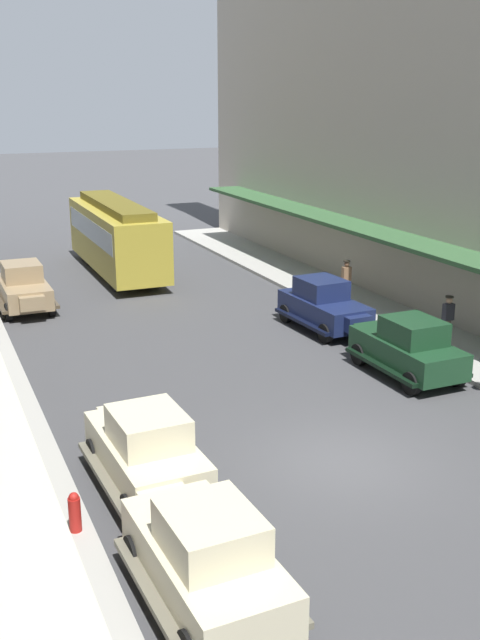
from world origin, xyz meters
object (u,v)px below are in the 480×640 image
at_px(parked_car_2, 146,447).
at_px(fire_hydrant, 75,512).
at_px(parked_car_1, 324,304).
at_px(streetcar, 116,234).
at_px(pedestrian_1, 346,280).
at_px(parked_car_0, 408,346).
at_px(parked_car_3, 206,554).
at_px(pedestrian_3, 448,320).
at_px(parked_car_4, 24,286).

bearing_deg(parked_car_2, fire_hydrant, -143.71).
distance_m(parked_car_1, streetcar, 12.53).
distance_m(parked_car_1, pedestrian_1, 3.58).
bearing_deg(parked_car_0, parked_car_2, -159.92).
relative_size(parked_car_3, pedestrian_3, 2.58).
bearing_deg(parked_car_1, parked_car_4, 143.74).
bearing_deg(fire_hydrant, parked_car_1, 41.67).
relative_size(pedestrian_1, pedestrian_3, 1.00).
xyz_separation_m(parked_car_1, streetcar, (-4.62, 11.61, 0.96)).
bearing_deg(parked_car_4, pedestrian_3, -40.74).
distance_m(parked_car_4, fire_hydrant, 16.97).
bearing_deg(parked_car_2, parked_car_1, 42.65).
height_order(parked_car_1, parked_car_4, same).
bearing_deg(parked_car_2, parked_car_0, 20.08).
relative_size(parked_car_0, streetcar, 0.44).
height_order(parked_car_4, streetcar, streetcar).
relative_size(parked_car_1, pedestrian_1, 2.59).
xyz_separation_m(parked_car_4, streetcar, (4.98, 4.56, 0.96)).
height_order(parked_car_0, pedestrian_1, parked_car_0).
xyz_separation_m(parked_car_2, streetcar, (4.61, 20.11, 0.96)).
xyz_separation_m(parked_car_0, streetcar, (-4.61, 16.74, 0.96)).
bearing_deg(parked_car_2, parked_car_3, -93.08).
height_order(parked_car_0, parked_car_1, same).
xyz_separation_m(parked_car_0, pedestrian_1, (2.51, 7.71, 0.07)).
height_order(parked_car_0, pedestrian_3, parked_car_0).
distance_m(parked_car_2, streetcar, 20.65).
distance_m(parked_car_3, streetcar, 24.78).
distance_m(parked_car_2, parked_car_4, 15.55).
bearing_deg(parked_car_1, parked_car_3, -126.71).
distance_m(parked_car_3, parked_car_4, 19.73).
height_order(parked_car_2, parked_car_3, same).
bearing_deg(streetcar, parked_car_4, -137.53).
relative_size(parked_car_3, fire_hydrant, 5.25).
distance_m(parked_car_4, pedestrian_3, 16.25).
xyz_separation_m(pedestrian_1, pedestrian_3, (0.21, -6.13, 0.00)).
bearing_deg(streetcar, fire_hydrant, -106.72).
height_order(streetcar, fire_hydrant, streetcar).
xyz_separation_m(parked_car_1, pedestrian_1, (2.49, 2.57, 0.07)).
relative_size(parked_car_0, pedestrian_1, 2.56).
bearing_deg(parked_car_0, fire_hydrant, -156.88).
bearing_deg(parked_car_3, pedestrian_1, 51.93).
height_order(parked_car_3, pedestrian_3, parked_car_3).
distance_m(parked_car_1, pedestrian_3, 4.47).
bearing_deg(parked_car_0, parked_car_1, 89.86).
bearing_deg(fire_hydrant, pedestrian_3, 24.55).
bearing_deg(parked_car_1, streetcar, 111.72).
distance_m(parked_car_3, fire_hydrant, 3.28).
distance_m(streetcar, pedestrian_1, 11.54).
bearing_deg(streetcar, parked_car_0, -74.60).
relative_size(parked_car_3, streetcar, 0.45).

